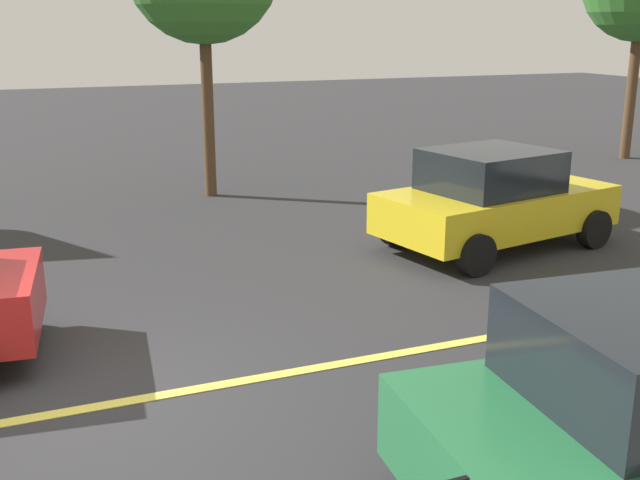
% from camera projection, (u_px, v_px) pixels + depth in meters
% --- Properties ---
extents(ground_plane, '(80.00, 80.00, 0.00)m').
position_uv_depth(ground_plane, '(87.00, 409.00, 7.44)').
color(ground_plane, '#2D2D30').
extents(lane_marking_centre, '(28.00, 0.16, 0.01)m').
position_uv_depth(lane_marking_centre, '(366.00, 359.00, 8.53)').
color(lane_marking_centre, '#E0D14C').
extents(car_yellow_far_lane, '(4.22, 2.67, 1.65)m').
position_uv_depth(car_yellow_far_lane, '(495.00, 199.00, 12.59)').
color(car_yellow_far_lane, gold).
rests_on(car_yellow_far_lane, ground_plane).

